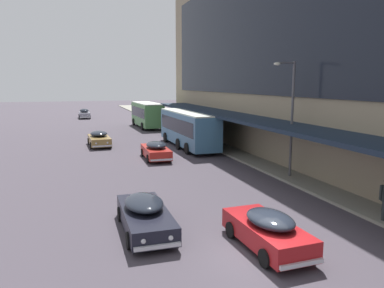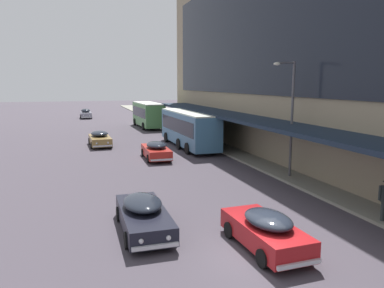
% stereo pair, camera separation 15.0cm
% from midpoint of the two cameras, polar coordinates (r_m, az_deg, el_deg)
% --- Properties ---
extents(ground, '(240.00, 240.00, 0.00)m').
position_cam_midpoint_polar(ground, '(13.93, 10.74, -16.44)').
color(ground, '#453E47').
extents(transit_bus_kerbside_front, '(2.80, 10.93, 3.36)m').
position_cam_midpoint_polar(transit_bus_kerbside_front, '(35.15, -0.74, 2.60)').
color(transit_bus_kerbside_front, teal).
rests_on(transit_bus_kerbside_front, ground).
extents(transit_bus_kerbside_rear, '(2.98, 9.17, 3.37)m').
position_cam_midpoint_polar(transit_bus_kerbside_rear, '(51.42, -6.96, 4.66)').
color(transit_bus_kerbside_rear, '#549250').
rests_on(transit_bus_kerbside_rear, ground).
extents(sedan_oncoming_rear, '(1.94, 4.39, 1.44)m').
position_cam_midpoint_polar(sedan_oncoming_rear, '(14.23, 11.12, -12.70)').
color(sedan_oncoming_rear, '#AC181C').
rests_on(sedan_oncoming_rear, ground).
extents(sedan_lead_near, '(1.96, 4.96, 1.40)m').
position_cam_midpoint_polar(sedan_lead_near, '(15.69, -7.47, -10.56)').
color(sedan_lead_near, black).
rests_on(sedan_lead_near, ground).
extents(sedan_far_back, '(2.06, 4.66, 1.46)m').
position_cam_midpoint_polar(sedan_far_back, '(37.02, -14.08, 0.80)').
color(sedan_far_back, olive).
rests_on(sedan_far_back, ground).
extents(sedan_second_mid, '(1.90, 4.58, 1.64)m').
position_cam_midpoint_polar(sedan_second_mid, '(67.13, -16.14, 4.47)').
color(sedan_second_mid, gray).
rests_on(sedan_second_mid, ground).
extents(sedan_oncoming_front, '(1.99, 4.68, 1.42)m').
position_cam_midpoint_polar(sedan_oncoming_front, '(29.94, -5.67, -0.95)').
color(sedan_oncoming_front, '#B5261E').
rests_on(sedan_oncoming_front, ground).
extents(street_lamp, '(1.50, 0.28, 7.17)m').
position_cam_midpoint_polar(street_lamp, '(24.06, 14.54, 4.93)').
color(street_lamp, '#4C4C51').
rests_on(street_lamp, sidewalk_kerb).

